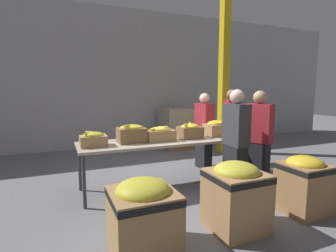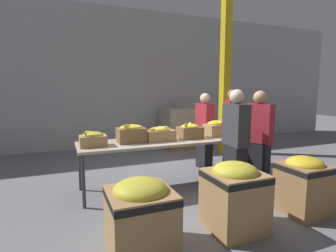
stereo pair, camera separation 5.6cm
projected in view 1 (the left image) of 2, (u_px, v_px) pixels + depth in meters
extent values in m
plane|color=slate|center=(176.00, 185.00, 4.60)|extent=(30.00, 30.00, 0.00)
cube|color=#A8A8AD|center=(124.00, 79.00, 7.69)|extent=(16.00, 0.08, 4.00)
cube|color=#B2A893|center=(176.00, 140.00, 4.50)|extent=(3.25, 0.85, 0.04)
cylinder|color=#38383D|center=(84.00, 182.00, 3.61)|extent=(0.05, 0.05, 0.77)
cylinder|color=#38383D|center=(261.00, 159.00, 4.82)|extent=(0.05, 0.05, 0.77)
cylinder|color=#38383D|center=(80.00, 168.00, 4.28)|extent=(0.05, 0.05, 0.77)
cylinder|color=#38383D|center=(236.00, 151.00, 5.49)|extent=(0.05, 0.05, 0.77)
cube|color=tan|center=(93.00, 141.00, 3.90)|extent=(0.39, 0.30, 0.16)
ellipsoid|color=gold|center=(93.00, 135.00, 3.89)|extent=(0.30, 0.26, 0.10)
ellipsoid|color=gold|center=(89.00, 132.00, 3.93)|extent=(0.14, 0.14, 0.04)
ellipsoid|color=gold|center=(89.00, 135.00, 3.79)|extent=(0.17, 0.18, 0.04)
ellipsoid|color=gold|center=(87.00, 133.00, 3.84)|extent=(0.16, 0.19, 0.04)
cube|color=olive|center=(132.00, 135.00, 4.21)|extent=(0.44, 0.34, 0.23)
ellipsoid|color=yellow|center=(131.00, 128.00, 4.19)|extent=(0.38, 0.28, 0.10)
ellipsoid|color=yellow|center=(127.00, 126.00, 4.07)|extent=(0.18, 0.18, 0.05)
ellipsoid|color=yellow|center=(130.00, 127.00, 4.17)|extent=(0.20, 0.10, 0.04)
cube|color=tan|center=(160.00, 136.00, 4.33)|extent=(0.48, 0.28, 0.18)
ellipsoid|color=yellow|center=(160.00, 130.00, 4.31)|extent=(0.38, 0.24, 0.10)
ellipsoid|color=yellow|center=(165.00, 127.00, 4.31)|extent=(0.12, 0.15, 0.04)
ellipsoid|color=yellow|center=(154.00, 129.00, 4.20)|extent=(0.22, 0.08, 0.04)
ellipsoid|color=yellow|center=(161.00, 128.00, 4.31)|extent=(0.08, 0.16, 0.05)
ellipsoid|color=yellow|center=(166.00, 127.00, 4.33)|extent=(0.13, 0.15, 0.04)
cube|color=olive|center=(190.00, 132.00, 4.59)|extent=(0.40, 0.31, 0.20)
ellipsoid|color=yellow|center=(190.00, 126.00, 4.58)|extent=(0.32, 0.28, 0.09)
ellipsoid|color=yellow|center=(186.00, 125.00, 4.49)|extent=(0.16, 0.17, 0.05)
ellipsoid|color=yellow|center=(190.00, 124.00, 4.63)|extent=(0.11, 0.22, 0.04)
ellipsoid|color=yellow|center=(191.00, 124.00, 4.64)|extent=(0.21, 0.15, 0.05)
cube|color=tan|center=(217.00, 130.00, 4.83)|extent=(0.42, 0.34, 0.22)
ellipsoid|color=gold|center=(217.00, 124.00, 4.81)|extent=(0.38, 0.29, 0.13)
ellipsoid|color=gold|center=(220.00, 122.00, 4.73)|extent=(0.08, 0.17, 0.04)
ellipsoid|color=gold|center=(224.00, 122.00, 4.78)|extent=(0.15, 0.09, 0.05)
ellipsoid|color=gold|center=(220.00, 122.00, 4.92)|extent=(0.17, 0.10, 0.05)
cube|color=olive|center=(242.00, 128.00, 5.00)|extent=(0.46, 0.29, 0.24)
ellipsoid|color=yellow|center=(243.00, 122.00, 4.98)|extent=(0.37, 0.24, 0.13)
ellipsoid|color=yellow|center=(238.00, 120.00, 4.90)|extent=(0.11, 0.15, 0.04)
ellipsoid|color=yellow|center=(238.00, 119.00, 4.93)|extent=(0.09, 0.18, 0.04)
cube|color=black|center=(204.00, 150.00, 5.58)|extent=(0.22, 0.37, 0.75)
cube|color=maroon|center=(204.00, 118.00, 5.49)|extent=(0.23, 0.44, 0.62)
sphere|color=beige|center=(205.00, 98.00, 5.44)|extent=(0.21, 0.21, 0.21)
cube|color=black|center=(235.00, 170.00, 4.14)|extent=(0.22, 0.38, 0.79)
cube|color=#333338|center=(236.00, 125.00, 4.05)|extent=(0.24, 0.45, 0.65)
sphere|color=beige|center=(237.00, 97.00, 3.99)|extent=(0.22, 0.22, 0.22)
cube|color=#6B604C|center=(230.00, 147.00, 5.89)|extent=(0.33, 0.43, 0.79)
cube|color=maroon|center=(231.00, 115.00, 5.79)|extent=(0.37, 0.50, 0.65)
sphere|color=#896042|center=(232.00, 95.00, 5.74)|extent=(0.22, 0.22, 0.22)
cube|color=black|center=(257.00, 164.00, 4.47)|extent=(0.34, 0.42, 0.78)
cube|color=maroon|center=(259.00, 123.00, 4.38)|extent=(0.38, 0.49, 0.64)
sphere|color=tan|center=(260.00, 97.00, 4.32)|extent=(0.22, 0.22, 0.22)
cube|color=#A37A4C|center=(143.00, 222.00, 2.64)|extent=(0.64, 0.64, 0.64)
cube|color=black|center=(143.00, 196.00, 2.61)|extent=(0.65, 0.65, 0.07)
ellipsoid|color=gold|center=(143.00, 190.00, 2.60)|extent=(0.55, 0.55, 0.22)
cube|color=#A37A4C|center=(236.00, 201.00, 3.08)|extent=(0.61, 0.61, 0.70)
cube|color=black|center=(236.00, 177.00, 3.04)|extent=(0.62, 0.62, 0.07)
ellipsoid|color=gold|center=(237.00, 171.00, 3.03)|extent=(0.52, 0.52, 0.21)
cube|color=olive|center=(303.00, 188.00, 3.51)|extent=(0.55, 0.55, 0.67)
cube|color=black|center=(305.00, 168.00, 3.47)|extent=(0.55, 0.55, 0.07)
ellipsoid|color=gold|center=(305.00, 163.00, 3.46)|extent=(0.47, 0.47, 0.19)
cube|color=gold|center=(224.00, 77.00, 6.84)|extent=(0.21, 0.21, 4.00)
cube|color=olive|center=(177.00, 144.00, 7.77)|extent=(1.00, 1.00, 0.13)
cube|color=#A39984|center=(177.00, 125.00, 7.69)|extent=(0.92, 0.92, 1.01)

